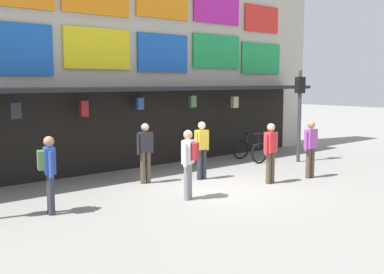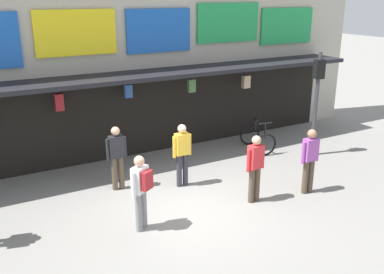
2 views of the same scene
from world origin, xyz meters
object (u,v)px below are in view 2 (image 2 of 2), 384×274
object	(u,v)px
traffic_light_far	(317,88)
pedestrian_in_blue	(141,187)
pedestrian_in_purple	(117,155)
pedestrian_in_green	(310,158)
bicycle_parked	(258,138)
pedestrian_in_red	(255,165)
pedestrian_in_white	(182,152)

from	to	relation	value
traffic_light_far	pedestrian_in_blue	distance (m)	6.65
pedestrian_in_purple	pedestrian_in_green	size ratio (longest dim) A/B	1.00
pedestrian_in_blue	pedestrian_in_purple	bearing A→B (deg)	83.71
pedestrian_in_purple	bicycle_parked	bearing A→B (deg)	6.76
traffic_light_far	pedestrian_in_green	distance (m)	3.04
traffic_light_far	pedestrian_in_blue	world-z (taller)	traffic_light_far
bicycle_parked	pedestrian_in_red	distance (m)	3.69
pedestrian_in_purple	pedestrian_in_white	bearing A→B (deg)	-22.20
bicycle_parked	pedestrian_in_green	size ratio (longest dim) A/B	0.75
pedestrian_in_white	pedestrian_in_purple	bearing A→B (deg)	157.80
pedestrian_in_red	pedestrian_in_purple	size ratio (longest dim) A/B	1.00
bicycle_parked	pedestrian_in_red	size ratio (longest dim) A/B	0.75
pedestrian_in_green	pedestrian_in_white	bearing A→B (deg)	143.46
bicycle_parked	pedestrian_in_blue	distance (m)	5.86
pedestrian_in_blue	bicycle_parked	bearing A→B (deg)	28.07
pedestrian_in_blue	pedestrian_in_green	xyz separation A→B (m)	(4.34, -0.37, -0.04)
pedestrian_in_white	traffic_light_far	bearing A→B (deg)	0.37
pedestrian_in_red	pedestrian_in_blue	distance (m)	2.87
traffic_light_far	pedestrian_in_white	world-z (taller)	traffic_light_far
pedestrian_in_green	pedestrian_in_blue	bearing A→B (deg)	175.16
traffic_light_far	pedestrian_in_white	distance (m)	4.74
traffic_light_far	pedestrian_in_red	xyz separation A→B (m)	(-3.49, -1.67, -1.19)
traffic_light_far	pedestrian_in_purple	xyz separation A→B (m)	(-6.12, 0.60, -1.19)
pedestrian_in_blue	pedestrian_in_green	world-z (taller)	same
pedestrian_in_blue	pedestrian_in_red	bearing A→B (deg)	-2.02
traffic_light_far	pedestrian_in_green	world-z (taller)	traffic_light_far
traffic_light_far	pedestrian_in_green	xyz separation A→B (m)	(-2.01, -1.93, -1.19)
pedestrian_in_blue	pedestrian_in_green	distance (m)	4.36
pedestrian_in_white	pedestrian_in_green	size ratio (longest dim) A/B	1.00
pedestrian_in_purple	pedestrian_in_green	world-z (taller)	same
pedestrian_in_white	pedestrian_in_green	distance (m)	3.20
traffic_light_far	pedestrian_in_blue	xyz separation A→B (m)	(-6.36, -1.57, -1.16)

